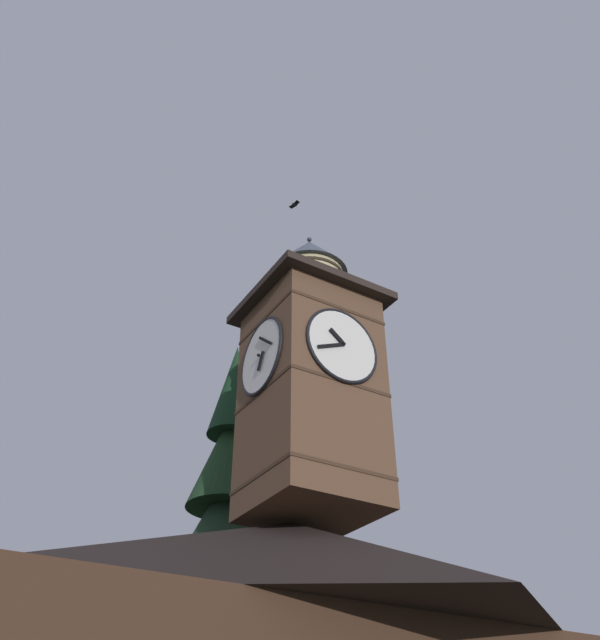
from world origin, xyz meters
The scene contains 4 objects.
clock_tower centered at (-0.09, -0.86, 11.77)m, with size 3.91×3.91×9.58m.
pine_tree_behind centered at (-0.29, -6.46, 6.19)m, with size 5.84×5.84×15.81m.
moon centered at (-16.12, -26.02, 11.30)m, with size 2.26×2.26×2.26m.
flying_bird_high centered at (-0.76, -3.00, 20.75)m, with size 0.24×0.51×0.12m.
Camera 1 is at (9.02, 13.60, 1.76)m, focal length 37.79 mm.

